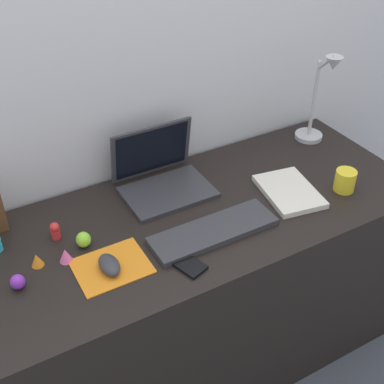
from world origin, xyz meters
TOP-DOWN VIEW (x-y plane):
  - ground_plane at (0.00, 0.00)m, footprint 6.00×6.00m
  - back_wall at (0.00, 0.36)m, footprint 2.77×0.05m
  - desk at (0.00, 0.00)m, footprint 1.57×0.63m
  - laptop at (-0.03, 0.19)m, footprint 0.30×0.25m
  - keyboard at (-0.00, -0.12)m, footprint 0.41×0.13m
  - mousepad at (-0.33, -0.10)m, footprint 0.21×0.17m
  - mouse at (-0.34, -0.11)m, footprint 0.06×0.10m
  - cell_phone at (-0.14, -0.19)m, footprint 0.10×0.14m
  - desk_lamp at (0.65, 0.17)m, footprint 0.11×0.16m
  - notebook_pad at (0.34, -0.07)m, footprint 0.21×0.27m
  - coffee_mug at (0.52, -0.14)m, footprint 0.07×0.07m
  - toy_figurine_pink at (-0.44, -0.01)m, footprint 0.04×0.04m
  - toy_figurine_orange at (-0.52, 0.01)m, footprint 0.04×0.04m
  - toy_figurine_purple at (-0.59, -0.05)m, footprint 0.04×0.04m
  - toy_figurine_red at (-0.43, 0.10)m, footprint 0.03×0.03m
  - toy_figurine_lime at (-0.37, 0.03)m, footprint 0.05×0.05m

SIDE VIEW (x-z plane):
  - ground_plane at x=0.00m, z-range 0.00..0.00m
  - desk at x=0.00m, z-range 0.00..0.74m
  - mousepad at x=-0.33m, z-range 0.74..0.74m
  - cell_phone at x=-0.14m, z-range 0.74..0.75m
  - back_wall at x=0.00m, z-range 0.00..1.49m
  - keyboard at x=0.00m, z-range 0.74..0.76m
  - notebook_pad at x=0.34m, z-range 0.74..0.76m
  - toy_figurine_orange at x=-0.52m, z-range 0.74..0.78m
  - mouse at x=-0.34m, z-range 0.74..0.78m
  - toy_figurine_pink at x=-0.44m, z-range 0.74..0.78m
  - toy_figurine_purple at x=-0.59m, z-range 0.74..0.78m
  - toy_figurine_lime at x=-0.37m, z-range 0.74..0.79m
  - toy_figurine_red at x=-0.43m, z-range 0.74..0.80m
  - coffee_mug at x=0.52m, z-range 0.74..0.82m
  - laptop at x=-0.03m, z-range 0.69..0.90m
  - desk_lamp at x=0.65m, z-range 0.73..1.10m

